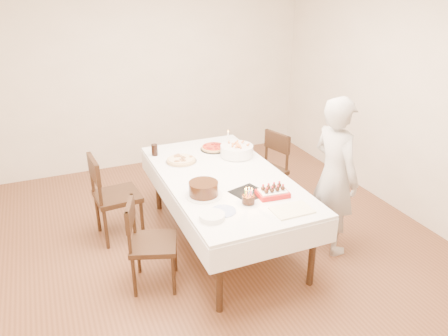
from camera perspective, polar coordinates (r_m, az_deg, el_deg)
name	(u,v)px	position (r m, az deg, el deg)	size (l,w,h in m)	color
floor	(220,248)	(4.53, -0.46, -10.40)	(5.00, 5.00, 0.00)	#56311D
wall_back	(151,70)	(6.24, -9.56, 12.51)	(4.50, 0.04, 2.70)	beige
wall_right	(412,97)	(5.19, 23.36, 8.56)	(0.04, 5.00, 2.70)	beige
dining_table	(224,210)	(4.45, 0.00, -5.45)	(1.14, 2.14, 0.75)	white
chair_right_savory	(265,172)	(5.13, 5.34, -0.47)	(0.46, 0.46, 0.89)	black
chair_left_savory	(117,196)	(4.64, -13.77, -3.57)	(0.48, 0.48, 0.94)	black
chair_left_dessert	(154,244)	(3.89, -9.16, -9.75)	(0.43, 0.43, 0.84)	black
person	(334,176)	(4.32, 14.23, -1.06)	(0.57, 0.38, 1.57)	#A6A19C
pizza_white	(181,160)	(4.61, -5.61, 1.02)	(0.33, 0.33, 0.04)	beige
pizza_pepperoni	(214,148)	(4.92, -1.36, 2.67)	(0.30, 0.30, 0.04)	red
red_placemat	(238,151)	(4.88, 1.86, 2.18)	(0.24, 0.24, 0.01)	#B21E1E
pasta_bowl	(237,150)	(4.73, 1.68, 2.30)	(0.35, 0.35, 0.11)	white
taper_candle	(228,142)	(4.76, 0.54, 3.45)	(0.06, 0.06, 0.28)	white
shaker_pair	(225,154)	(4.68, 0.17, 1.84)	(0.08, 0.08, 0.10)	white
cola_glass	(155,150)	(4.80, -9.06, 2.34)	(0.07, 0.07, 0.13)	black
layer_cake	(204,189)	(3.88, -2.69, -2.76)	(0.33, 0.33, 0.13)	black
cake_board	(249,193)	(3.96, 3.22, -3.26)	(0.27, 0.27, 0.01)	black
birthday_cake	(248,196)	(3.75, 3.22, -3.61)	(0.11, 0.11, 0.13)	#341A0E
strawberry_box	(273,193)	(3.91, 6.38, -3.21)	(0.27, 0.18, 0.07)	#A11212
box_lid	(292,211)	(3.71, 8.86, -5.55)	(0.34, 0.22, 0.03)	beige
plate_stack	(212,216)	(3.55, -1.56, -6.33)	(0.21, 0.21, 0.04)	white
china_plate	(223,211)	(3.66, -0.09, -5.64)	(0.22, 0.22, 0.01)	white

